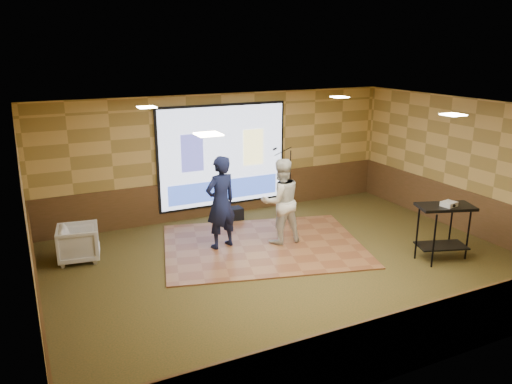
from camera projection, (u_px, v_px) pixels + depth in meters
name	position (u px, v px, depth m)	size (l,w,h in m)	color
ground	(292.00, 266.00, 9.63)	(9.00, 9.00, 0.00)	#2D3518
room_shell	(294.00, 160.00, 9.03)	(9.04, 7.04, 3.02)	tan
wainscot_back	(223.00, 195.00, 12.50)	(9.00, 0.04, 0.95)	#483418
wainscot_front	(426.00, 335.00, 6.49)	(9.00, 0.04, 0.95)	#483418
wainscot_left	(38.00, 292.00, 7.62)	(0.04, 7.00, 0.95)	#483418
wainscot_right	(463.00, 210.00, 11.36)	(0.04, 7.00, 0.95)	#483418
projector_screen	(223.00, 157.00, 12.18)	(3.32, 0.06, 2.52)	black
downlight_nw	(147.00, 107.00, 9.42)	(0.32, 0.32, 0.02)	#FFEEBF
downlight_ne	(340.00, 97.00, 11.26)	(0.32, 0.32, 0.02)	#FFEEBF
downlight_sw	(208.00, 134.00, 6.57)	(0.32, 0.32, 0.02)	#FFEEBF
downlight_se	(453.00, 115.00, 8.41)	(0.32, 0.32, 0.02)	#FFEEBF
dance_floor	(263.00, 245.00, 10.59)	(4.11, 3.13, 0.03)	brown
player_left	(221.00, 202.00, 10.21)	(0.71, 0.47, 1.95)	#13193C
player_right	(281.00, 201.00, 10.50)	(0.89, 0.69, 1.83)	silver
av_table	(444.00, 220.00, 9.74)	(1.06, 0.56, 1.12)	black
projector	(449.00, 204.00, 9.58)	(0.27, 0.23, 0.09)	silver
mic_stand	(288.00, 190.00, 12.91)	(0.65, 0.26, 1.65)	black
banquet_chair	(79.00, 243.00, 9.81)	(0.76, 0.78, 0.71)	gray
duffel_bag	(233.00, 214.00, 12.14)	(0.47, 0.32, 0.30)	black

